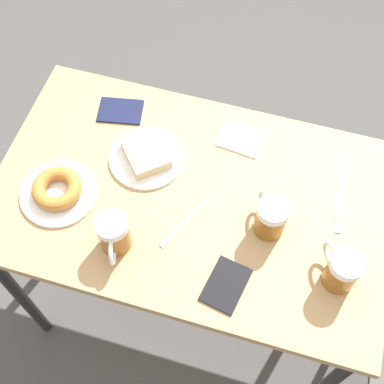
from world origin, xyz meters
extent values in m
plane|color=#474442|center=(0.00, 0.00, 0.00)|extent=(8.00, 8.00, 0.00)
cube|color=tan|center=(0.00, 0.00, 0.76)|extent=(0.65, 1.06, 0.03)
cylinder|color=black|center=(-0.28, -0.49, 0.37)|extent=(0.04, 0.04, 0.75)
cylinder|color=black|center=(0.28, -0.49, 0.37)|extent=(0.04, 0.04, 0.75)
cylinder|color=black|center=(-0.28, 0.49, 0.37)|extent=(0.04, 0.04, 0.75)
cylinder|color=#514C47|center=(-0.09, 0.61, 0.23)|extent=(0.03, 0.03, 0.45)
cylinder|color=white|center=(-0.08, -0.15, 0.78)|extent=(0.21, 0.21, 0.01)
cube|color=#D1B27F|center=(-0.08, -0.15, 0.80)|extent=(0.16, 0.16, 0.03)
cylinder|color=white|center=(0.09, -0.34, 0.78)|extent=(0.20, 0.20, 0.01)
torus|color=#B2702D|center=(0.09, -0.34, 0.81)|extent=(0.13, 0.13, 0.04)
cylinder|color=#8C5619|center=(0.18, -0.14, 0.82)|extent=(0.08, 0.08, 0.09)
cylinder|color=white|center=(0.18, -0.14, 0.88)|extent=(0.08, 0.08, 0.02)
torus|color=silver|center=(0.23, -0.13, 0.83)|extent=(0.07, 0.03, 0.07)
cylinder|color=#8C5619|center=(0.04, 0.21, 0.82)|extent=(0.08, 0.08, 0.09)
cylinder|color=white|center=(0.04, 0.21, 0.88)|extent=(0.08, 0.08, 0.02)
torus|color=silver|center=(0.00, 0.19, 0.83)|extent=(0.07, 0.05, 0.07)
cylinder|color=#8C5619|center=(0.12, 0.40, 0.82)|extent=(0.08, 0.08, 0.09)
cylinder|color=white|center=(0.12, 0.40, 0.88)|extent=(0.08, 0.08, 0.02)
torus|color=silver|center=(0.09, 0.37, 0.83)|extent=(0.06, 0.06, 0.07)
cube|color=white|center=(-0.21, 0.08, 0.78)|extent=(0.10, 0.13, 0.00)
cube|color=silver|center=(0.08, 0.01, 0.78)|extent=(0.17, 0.09, 0.00)
cube|color=silver|center=(-0.11, 0.37, 0.78)|extent=(0.22, 0.04, 0.00)
cube|color=black|center=(0.21, 0.15, 0.78)|extent=(0.14, 0.11, 0.01)
cube|color=#141938|center=(-0.21, -0.28, 0.78)|extent=(0.11, 0.14, 0.01)
camera|label=1|loc=(0.66, 0.19, 2.01)|focal=50.00mm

